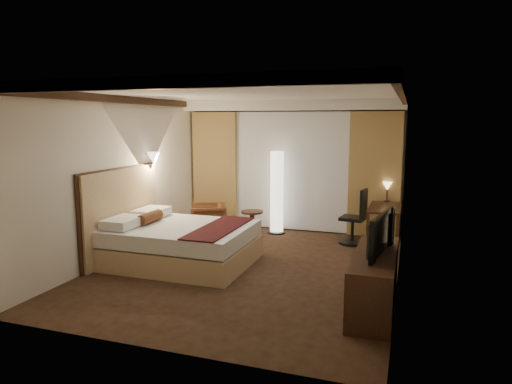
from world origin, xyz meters
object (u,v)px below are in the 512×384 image
(dresser, at_px, (374,280))
(television, at_px, (374,229))
(bed, at_px, (182,244))
(armchair, at_px, (208,218))
(office_chair, at_px, (353,216))
(side_table, at_px, (252,223))
(floor_lamp, at_px, (277,192))
(desk, at_px, (384,226))

(dresser, distance_m, television, 0.65)
(dresser, bearing_deg, bed, 165.04)
(armchair, xyz_separation_m, office_chair, (2.83, 0.29, 0.17))
(side_table, xyz_separation_m, television, (2.60, -2.96, 0.75))
(dresser, bearing_deg, office_chair, 102.06)
(bed, distance_m, side_table, 2.19)
(floor_lamp, height_order, dresser, floor_lamp)
(side_table, xyz_separation_m, dresser, (2.63, -2.96, 0.10))
(desk, relative_size, dresser, 0.72)
(bed, distance_m, television, 3.24)
(side_table, xyz_separation_m, floor_lamp, (0.43, 0.29, 0.60))
(side_table, distance_m, dresser, 3.97)
(office_chair, xyz_separation_m, dresser, (0.62, -2.92, -0.18))
(armchair, bearing_deg, dresser, 27.74)
(armchair, relative_size, desk, 0.55)
(floor_lamp, bearing_deg, desk, -7.70)
(bed, bearing_deg, desk, 35.15)
(armchair, distance_m, television, 4.36)
(bed, xyz_separation_m, desk, (3.04, 2.14, 0.05))
(desk, distance_m, office_chair, 0.60)
(armchair, height_order, television, television)
(desk, height_order, television, television)
(television, bearing_deg, side_table, 51.49)
(armchair, distance_m, desk, 3.42)
(television, bearing_deg, armchair, 62.67)
(armchair, height_order, floor_lamp, floor_lamp)
(armchair, height_order, dresser, armchair)
(armchair, distance_m, floor_lamp, 1.48)
(floor_lamp, distance_m, desk, 2.22)
(desk, bearing_deg, armchair, -174.33)
(side_table, height_order, dresser, dresser)
(side_table, height_order, desk, desk)
(bed, bearing_deg, office_chair, 40.28)
(bed, height_order, dresser, dresser)
(floor_lamp, xyz_separation_m, office_chair, (1.58, -0.34, -0.32))
(bed, distance_m, office_chair, 3.24)
(office_chair, bearing_deg, bed, -131.06)
(desk, bearing_deg, bed, -144.85)
(side_table, distance_m, desk, 2.59)
(office_chair, bearing_deg, television, -69.85)
(armchair, height_order, desk, desk)
(bed, xyz_separation_m, side_table, (0.46, 2.14, -0.08))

